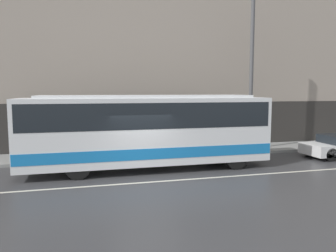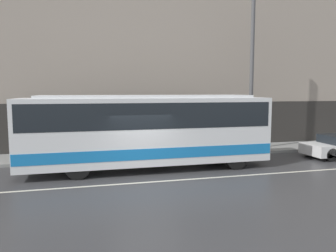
% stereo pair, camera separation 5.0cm
% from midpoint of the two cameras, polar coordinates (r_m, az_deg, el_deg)
% --- Properties ---
extents(ground_plane, '(60.00, 60.00, 0.00)m').
position_cam_midpoint_polar(ground_plane, '(12.65, -3.90, -9.78)').
color(ground_plane, '#38383A').
extents(sidewalk, '(60.00, 2.72, 0.15)m').
position_cam_midpoint_polar(sidewalk, '(17.79, -7.15, -4.93)').
color(sidewalk, gray).
rests_on(sidewalk, ground_plane).
extents(building_facade, '(60.00, 0.35, 13.59)m').
position_cam_midpoint_polar(building_facade, '(19.21, -8.02, 15.39)').
color(building_facade, gray).
rests_on(building_facade, ground_plane).
extents(lane_stripe, '(54.00, 0.14, 0.01)m').
position_cam_midpoint_polar(lane_stripe, '(12.65, -3.91, -9.76)').
color(lane_stripe, beige).
rests_on(lane_stripe, ground_plane).
extents(transit_bus, '(10.80, 2.51, 3.28)m').
position_cam_midpoint_polar(transit_bus, '(14.50, -3.71, -0.28)').
color(transit_bus, white).
rests_on(transit_bus, ground_plane).
extents(utility_pole_near, '(0.22, 0.22, 8.45)m').
position_cam_midpoint_polar(utility_pole_near, '(19.15, 14.23, 8.63)').
color(utility_pole_near, '#4C4C4F').
rests_on(utility_pole_near, sidewalk).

